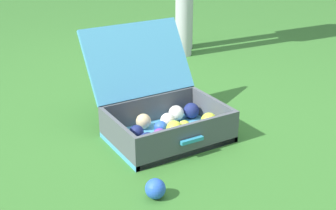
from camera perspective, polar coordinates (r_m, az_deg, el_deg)
ground_plane at (r=2.20m, az=-0.29°, el=-3.66°), size 16.00×16.00×0.00m
open_suitcase at (r=2.16m, az=-0.82°, el=-1.09°), size 0.53×0.61×0.47m
stray_ball_on_grass at (r=1.73m, az=-1.58°, el=-10.32°), size 0.08×0.08×0.08m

